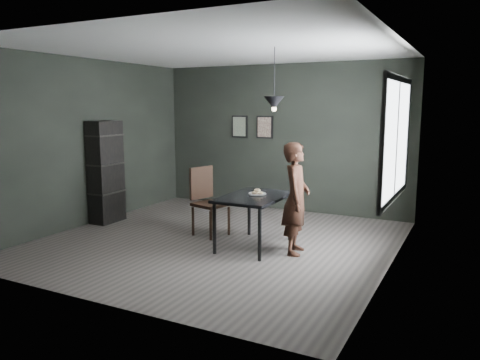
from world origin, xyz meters
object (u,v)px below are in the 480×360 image
at_px(cafe_table, 254,201).
at_px(woman, 296,199).
at_px(wood_chair, 206,196).
at_px(white_plate, 257,194).
at_px(shelf_unit, 106,172).
at_px(pendant_lamp, 274,103).

height_order(cafe_table, woman, woman).
distance_m(cafe_table, wood_chair, 0.99).
xyz_separation_m(white_plate, shelf_unit, (-2.93, 0.08, 0.12)).
distance_m(shelf_unit, pendant_lamp, 3.38).
distance_m(cafe_table, pendant_lamp, 1.41).
xyz_separation_m(shelf_unit, pendant_lamp, (3.17, -0.07, 1.17)).
bearing_deg(shelf_unit, woman, -3.77).
relative_size(white_plate, wood_chair, 0.22).
bearing_deg(cafe_table, shelf_unit, 176.76).
relative_size(white_plate, pendant_lamp, 0.27).
relative_size(shelf_unit, pendant_lamp, 2.03).
height_order(white_plate, pendant_lamp, pendant_lamp).
height_order(woman, shelf_unit, shelf_unit).
xyz_separation_m(woman, pendant_lamp, (-0.38, 0.10, 1.29)).
distance_m(white_plate, pendant_lamp, 1.32).
relative_size(cafe_table, pendant_lamp, 1.39).
height_order(white_plate, woman, woman).
bearing_deg(pendant_lamp, cafe_table, -158.20).
bearing_deg(woman, pendant_lamp, 62.61).
bearing_deg(white_plate, cafe_table, -96.12).
bearing_deg(wood_chair, white_plate, 4.86).
height_order(woman, pendant_lamp, pendant_lamp).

